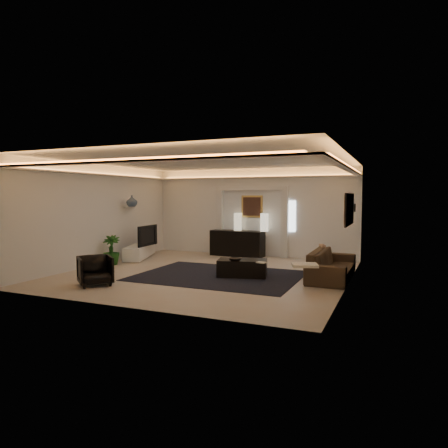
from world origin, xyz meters
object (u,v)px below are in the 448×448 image
at_px(sofa, 332,265).
at_px(armchair, 95,270).
at_px(console, 237,244).
at_px(coffee_table, 242,268).

distance_m(sofa, armchair, 5.57).
xyz_separation_m(console, armchair, (-1.34, -5.39, -0.07)).
bearing_deg(armchair, coffee_table, -10.49).
relative_size(coffee_table, armchair, 1.64).
height_order(console, coffee_table, console).
bearing_deg(coffee_table, console, 99.20).
distance_m(sofa, coffee_table, 2.18).
height_order(sofa, armchair, sofa).
relative_size(console, armchair, 2.45).
height_order(console, sofa, console).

